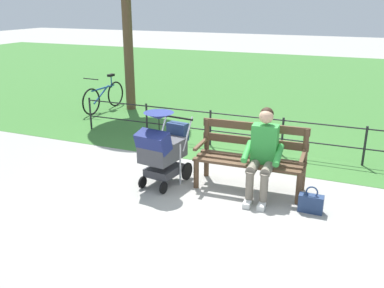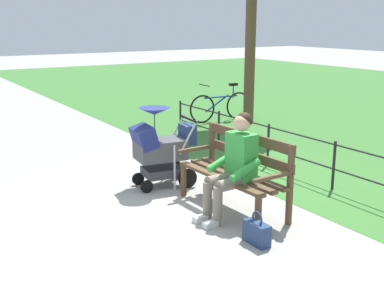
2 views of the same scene
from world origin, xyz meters
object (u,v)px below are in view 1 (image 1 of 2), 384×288
(person_on_bench, at_px, (263,151))
(stroller, at_px, (163,148))
(handbag, at_px, (311,203))
(bicycle, at_px, (104,96))
(park_bench, at_px, (251,154))

(person_on_bench, distance_m, stroller, 1.49)
(stroller, distance_m, handbag, 2.25)
(handbag, bearing_deg, stroller, -1.16)
(person_on_bench, relative_size, handbag, 3.45)
(person_on_bench, xyz_separation_m, stroller, (1.47, 0.20, -0.08))
(stroller, height_order, bicycle, stroller)
(person_on_bench, relative_size, stroller, 1.11)
(park_bench, relative_size, handbag, 4.37)
(handbag, xyz_separation_m, bicycle, (5.62, -3.55, 0.24))
(person_on_bench, height_order, stroller, person_on_bench)
(bicycle, bearing_deg, stroller, 134.23)
(park_bench, distance_m, handbag, 1.13)
(person_on_bench, distance_m, handbag, 0.95)
(park_bench, xyz_separation_m, stroller, (1.25, 0.42, 0.07))
(stroller, bearing_deg, bicycle, -45.77)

